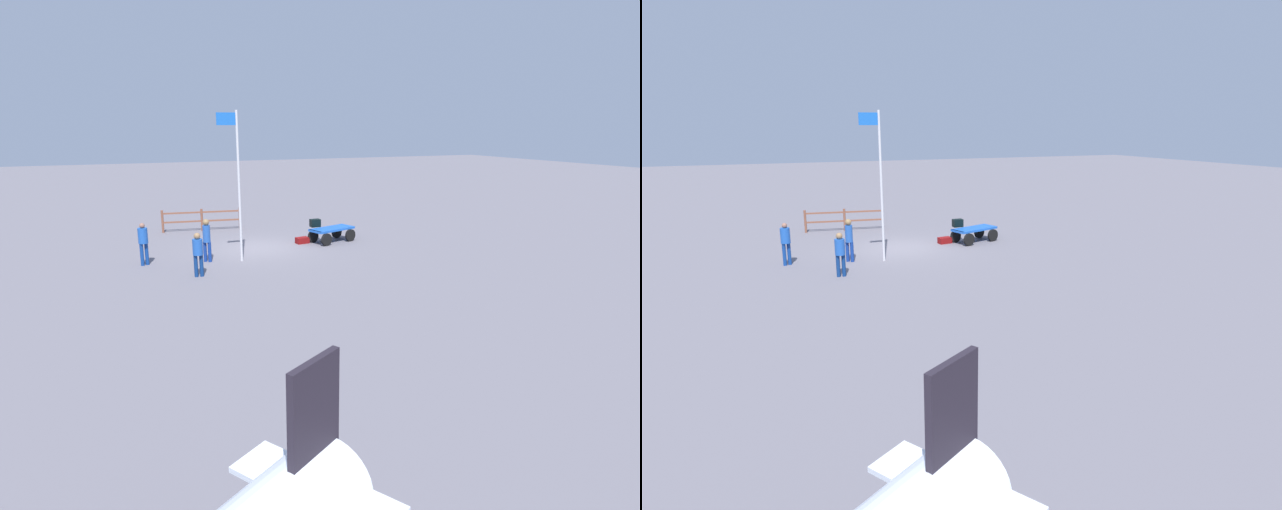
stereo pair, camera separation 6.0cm
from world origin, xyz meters
The scene contains 9 objects.
ground_plane centered at (0.00, 0.00, 0.00)m, with size 120.00×120.00×0.00m, color slate.
luggage_cart centered at (-3.57, 0.04, 0.48)m, with size 2.36×1.69×0.68m.
suitcase_dark centered at (-2.95, -0.52, 0.87)m, with size 0.47×0.37×0.37m.
suitcase_grey centered at (-2.17, -0.20, 0.14)m, with size 0.64×0.46×0.29m.
worker_lead centered at (2.62, 1.49, 1.02)m, with size 0.42×0.42×1.77m.
worker_trailing centered at (3.32, 3.51, 0.98)m, with size 0.39×0.39×1.65m.
worker_supervisor centered at (5.03, 1.07, 1.02)m, with size 0.48×0.48×1.71m.
flagpole centered at (1.36, 1.89, 3.39)m, with size 0.83×0.10×6.00m.
wooden_fence centered at (1.66, -5.04, 0.68)m, with size 4.07×0.67×1.17m.
Camera 2 is at (6.16, 22.01, 5.39)m, focal length 28.79 mm.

